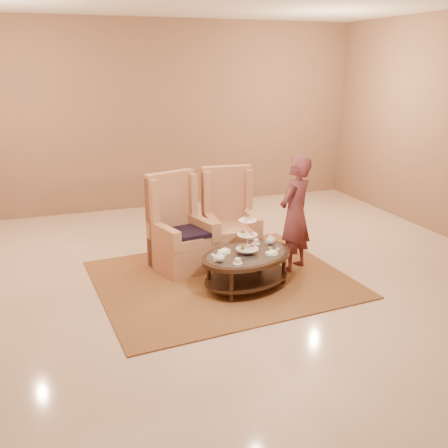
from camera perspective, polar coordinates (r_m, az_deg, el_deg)
name	(u,v)px	position (r m, az deg, el deg)	size (l,w,h in m)	color
ground	(228,286)	(6.42, 0.49, -7.12)	(8.00, 8.00, 0.00)	beige
ceiling	(228,286)	(6.42, 0.49, -7.12)	(8.00, 8.00, 0.02)	silver
wall_back	(157,116)	(9.72, -7.68, 12.08)	(8.00, 0.04, 3.50)	#8B644B
rug	(222,279)	(6.60, -0.27, -6.30)	(3.35, 2.87, 0.02)	olive
tea_table	(247,260)	(6.24, 2.64, -4.09)	(1.45, 1.21, 1.04)	black
armchair_left	(179,237)	(6.86, -5.16, -1.47)	(0.89, 0.91, 1.32)	tan
armchair_right	(229,229)	(7.16, 0.63, -0.58)	(0.78, 0.80, 1.32)	tan
person	(295,214)	(6.72, 8.13, 1.11)	(0.69, 0.62, 1.58)	brown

